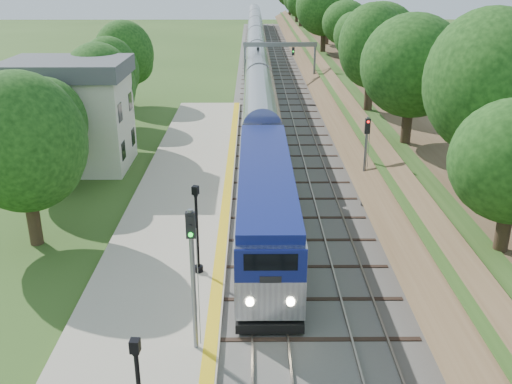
{
  "coord_description": "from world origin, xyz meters",
  "views": [
    {
      "loc": [
        -0.7,
        -11.16,
        14.13
      ],
      "look_at": [
        -0.5,
        17.47,
        2.8
      ],
      "focal_mm": 40.0,
      "sensor_mm": 36.0,
      "label": 1
    }
  ],
  "objects_px": {
    "train": "(257,54)",
    "lamppost_far": "(197,235)",
    "signal_platform": "(192,266)",
    "signal_gantry": "(280,55)",
    "station_building": "(71,114)",
    "signal_farside": "(366,153)"
  },
  "relations": [
    {
      "from": "station_building",
      "to": "signal_platform",
      "type": "bearing_deg",
      "value": -64.01
    },
    {
      "from": "station_building",
      "to": "signal_farside",
      "type": "xyz_separation_m",
      "value": [
        20.2,
        -8.13,
        -0.48
      ]
    },
    {
      "from": "signal_platform",
      "to": "signal_farside",
      "type": "relative_size",
      "value": 1.02
    },
    {
      "from": "signal_platform",
      "to": "signal_gantry",
      "type": "bearing_deg",
      "value": 83.58
    },
    {
      "from": "lamppost_far",
      "to": "train",
      "type": "bearing_deg",
      "value": 86.93
    },
    {
      "from": "station_building",
      "to": "signal_gantry",
      "type": "relative_size",
      "value": 1.02
    },
    {
      "from": "lamppost_far",
      "to": "signal_platform",
      "type": "distance_m",
      "value": 6.12
    },
    {
      "from": "lamppost_far",
      "to": "signal_platform",
      "type": "height_order",
      "value": "signal_platform"
    },
    {
      "from": "signal_gantry",
      "to": "train",
      "type": "distance_m",
      "value": 20.1
    },
    {
      "from": "train",
      "to": "signal_farside",
      "type": "relative_size",
      "value": 23.67
    },
    {
      "from": "signal_gantry",
      "to": "signal_platform",
      "type": "height_order",
      "value": "signal_gantry"
    },
    {
      "from": "signal_gantry",
      "to": "train",
      "type": "bearing_deg",
      "value": 97.13
    },
    {
      "from": "station_building",
      "to": "signal_farside",
      "type": "relative_size",
      "value": 1.51
    },
    {
      "from": "signal_gantry",
      "to": "train",
      "type": "height_order",
      "value": "signal_gantry"
    },
    {
      "from": "train",
      "to": "lamppost_far",
      "type": "distance_m",
      "value": 61.71
    },
    {
      "from": "signal_farside",
      "to": "signal_platform",
      "type": "bearing_deg",
      "value": -121.88
    },
    {
      "from": "station_building",
      "to": "lamppost_far",
      "type": "xyz_separation_m",
      "value": [
        10.69,
        -16.87,
        -1.73
      ]
    },
    {
      "from": "signal_platform",
      "to": "signal_farside",
      "type": "xyz_separation_m",
      "value": [
        9.1,
        14.63,
        -0.35
      ]
    },
    {
      "from": "signal_farside",
      "to": "train",
      "type": "bearing_deg",
      "value": 96.69
    },
    {
      "from": "station_building",
      "to": "signal_platform",
      "type": "height_order",
      "value": "station_building"
    },
    {
      "from": "station_building",
      "to": "train",
      "type": "relative_size",
      "value": 0.06
    },
    {
      "from": "signal_gantry",
      "to": "train",
      "type": "xyz_separation_m",
      "value": [
        -2.47,
        19.77,
        -2.65
      ]
    }
  ]
}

